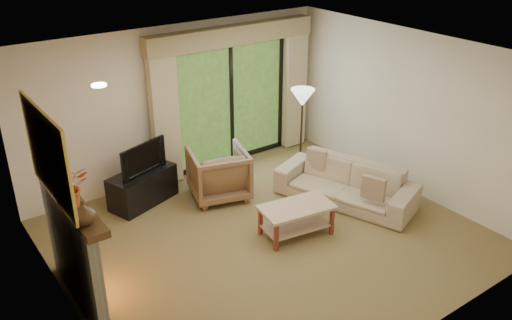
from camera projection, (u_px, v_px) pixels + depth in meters
floor at (268, 237)px, 7.70m from camera, size 5.50×5.50×0.00m
ceiling at (270, 57)px, 6.58m from camera, size 5.50×5.50×0.00m
wall_back at (179, 103)px, 8.98m from camera, size 5.00×0.00×5.00m
wall_front at (422, 241)px, 5.31m from camera, size 5.00×0.00×5.00m
wall_left at (61, 218)px, 5.69m from camera, size 0.00×5.00×5.00m
wall_right at (407, 112)px, 8.59m from camera, size 0.00×5.00×5.00m
fireplace at (74, 254)px, 6.16m from camera, size 0.24×1.70×1.37m
mirror at (48, 155)px, 5.58m from camera, size 0.07×1.45×1.02m
sliding_door at (231, 104)px, 9.55m from camera, size 2.26×0.10×2.16m
curtain_left at (165, 116)px, 8.72m from camera, size 0.45×0.18×2.35m
curtain_right at (294, 86)px, 10.14m from camera, size 0.45×0.18×2.35m
cornice at (232, 35)px, 8.96m from camera, size 3.20×0.24×0.32m
media_console at (143, 187)px, 8.48m from camera, size 1.18×0.80×0.54m
tv at (140, 157)px, 8.26m from camera, size 0.86×0.38×0.50m
armchair at (219, 173)px, 8.61m from camera, size 1.09×1.10×0.82m
sofa at (346, 184)px, 8.49m from camera, size 1.55×2.32×0.63m
pillow_near at (373, 188)px, 7.91m from camera, size 0.21×0.37×0.36m
pillow_far at (317, 159)px, 8.82m from camera, size 0.20×0.35×0.34m
coffee_table at (296, 220)px, 7.67m from camera, size 1.10×0.71×0.46m
floor_lamp at (301, 132)px, 9.26m from camera, size 0.51×0.51×1.52m
vase at (83, 213)px, 5.41m from camera, size 0.24×0.24×0.25m
branches at (68, 187)px, 5.67m from camera, size 0.43×0.38×0.47m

